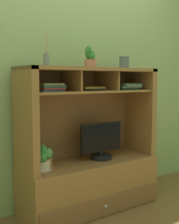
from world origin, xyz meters
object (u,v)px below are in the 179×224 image
(media_console, at_px, (89,165))
(magazine_stack_centre, at_px, (124,86))
(potted_succulent, at_px, (90,59))
(potted_fern, at_px, (42,161))
(magazine_stack_left, at_px, (88,88))
(potted_orchid, at_px, (43,159))
(tv_monitor, at_px, (101,143))
(magazine_stack_right, at_px, (47,87))
(diffuser_bottle, at_px, (46,60))
(ceramic_vase, at_px, (124,62))

(media_console, relative_size, magazine_stack_centre, 4.42)
(magazine_stack_centre, relative_size, potted_succulent, 1.52)
(potted_fern, bearing_deg, magazine_stack_left, 7.28)
(media_console, distance_m, potted_fern, 0.52)
(potted_orchid, xyz_separation_m, potted_fern, (-0.03, -0.03, -0.01))
(magazine_stack_centre, bearing_deg, media_console, 177.92)
(tv_monitor, distance_m, potted_orchid, 0.60)
(tv_monitor, xyz_separation_m, potted_fern, (-0.62, 0.00, -0.08))
(potted_fern, distance_m, magazine_stack_right, 0.62)
(magazine_stack_centre, bearing_deg, diffuser_bottle, 179.23)
(media_console, distance_m, potted_succulent, 0.99)
(potted_orchid, distance_m, magazine_stack_right, 0.61)
(ceramic_vase, bearing_deg, diffuser_bottle, -179.23)
(ceramic_vase, bearing_deg, media_console, -178.96)
(potted_orchid, bearing_deg, diffuser_bottle, -10.36)
(potted_orchid, bearing_deg, magazine_stack_left, 3.93)
(potted_fern, relative_size, magazine_stack_left, 0.64)
(diffuser_bottle, xyz_separation_m, ceramic_vase, (0.85, 0.01, 0.00))
(media_console, xyz_separation_m, diffuser_bottle, (-0.43, -0.00, 0.97))
(potted_fern, relative_size, ceramic_vase, 1.63)
(potted_fern, xyz_separation_m, magazine_stack_right, (0.08, 0.04, 0.61))
(magazine_stack_centre, bearing_deg, magazine_stack_left, 172.61)
(tv_monitor, bearing_deg, magazine_stack_centre, 3.38)
(media_console, xyz_separation_m, potted_succulent, (-0.00, -0.02, 0.99))
(potted_orchid, xyz_separation_m, magazine_stack_right, (0.05, 0.00, 0.60))
(potted_succulent, bearing_deg, diffuser_bottle, 178.03)
(magazine_stack_left, xyz_separation_m, potted_succulent, (-0.01, -0.06, 0.26))
(magazine_stack_centre, relative_size, ceramic_vase, 2.40)
(diffuser_bottle, bearing_deg, media_console, 0.50)
(diffuser_bottle, xyz_separation_m, potted_succulent, (0.43, -0.01, 0.02))
(magazine_stack_right, bearing_deg, magazine_stack_left, 4.01)
(ceramic_vase, bearing_deg, tv_monitor, -172.58)
(media_console, height_order, diffuser_bottle, diffuser_bottle)
(media_console, distance_m, magazine_stack_right, 0.85)
(magazine_stack_right, bearing_deg, tv_monitor, -4.19)
(potted_orchid, bearing_deg, tv_monitor, -3.52)
(media_console, relative_size, potted_fern, 6.49)
(potted_fern, bearing_deg, potted_orchid, 48.21)
(potted_fern, xyz_separation_m, diffuser_bottle, (0.07, 0.02, 0.84))
(magazine_stack_centre, distance_m, potted_succulent, 0.48)
(tv_monitor, height_order, ceramic_vase, ceramic_vase)
(potted_fern, xyz_separation_m, magazine_stack_left, (0.51, 0.07, 0.60))
(media_console, height_order, potted_fern, media_console)
(potted_orchid, relative_size, magazine_stack_centre, 0.69)
(potted_orchid, bearing_deg, magazine_stack_centre, -1.24)
(magazine_stack_centre, bearing_deg, ceramic_vase, 56.20)
(media_console, height_order, ceramic_vase, ceramic_vase)
(potted_fern, relative_size, magazine_stack_centre, 0.68)
(media_console, bearing_deg, tv_monitor, -14.97)
(potted_orchid, relative_size, magazine_stack_right, 0.71)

